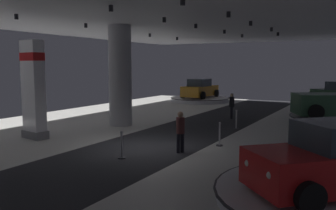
{
  "coord_description": "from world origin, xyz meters",
  "views": [
    {
      "loc": [
        7.86,
        -12.11,
        3.35
      ],
      "look_at": [
        -0.62,
        3.09,
        1.4
      ],
      "focal_mm": 38.48,
      "sensor_mm": 36.0,
      "label": 1
    }
  ],
  "objects_px": {
    "visitor_walking_far": "(232,104)",
    "display_car_deep_left": "(200,89)",
    "column_left": "(120,76)",
    "display_platform_deep_left": "(200,99)",
    "visitor_walking_near": "(180,129)",
    "brand_sign_pylon": "(33,88)",
    "display_platform_near_right": "(334,196)"
  },
  "relations": [
    {
      "from": "visitor_walking_far",
      "to": "display_car_deep_left",
      "type": "bearing_deg",
      "value": 124.89
    },
    {
      "from": "column_left",
      "to": "display_platform_deep_left",
      "type": "relative_size",
      "value": 1.03
    },
    {
      "from": "display_car_deep_left",
      "to": "visitor_walking_near",
      "type": "height_order",
      "value": "display_car_deep_left"
    },
    {
      "from": "brand_sign_pylon",
      "to": "display_platform_deep_left",
      "type": "bearing_deg",
      "value": 90.4
    },
    {
      "from": "brand_sign_pylon",
      "to": "display_platform_near_right",
      "type": "height_order",
      "value": "brand_sign_pylon"
    },
    {
      "from": "brand_sign_pylon",
      "to": "visitor_walking_near",
      "type": "bearing_deg",
      "value": 6.35
    },
    {
      "from": "brand_sign_pylon",
      "to": "visitor_walking_near",
      "type": "height_order",
      "value": "brand_sign_pylon"
    },
    {
      "from": "column_left",
      "to": "display_car_deep_left",
      "type": "distance_m",
      "value": 14.02
    },
    {
      "from": "display_platform_deep_left",
      "to": "brand_sign_pylon",
      "type": "bearing_deg",
      "value": -89.6
    },
    {
      "from": "display_car_deep_left",
      "to": "display_platform_near_right",
      "type": "bearing_deg",
      "value": -58.14
    },
    {
      "from": "brand_sign_pylon",
      "to": "display_platform_deep_left",
      "type": "distance_m",
      "value": 18.85
    },
    {
      "from": "display_car_deep_left",
      "to": "display_platform_near_right",
      "type": "relative_size",
      "value": 0.74
    },
    {
      "from": "brand_sign_pylon",
      "to": "visitor_walking_near",
      "type": "distance_m",
      "value": 7.26
    },
    {
      "from": "display_platform_deep_left",
      "to": "visitor_walking_far",
      "type": "xyz_separation_m",
      "value": [
        6.03,
        -8.68,
        0.7
      ]
    },
    {
      "from": "display_platform_deep_left",
      "to": "column_left",
      "type": "bearing_deg",
      "value": -84.29
    },
    {
      "from": "display_platform_near_right",
      "to": "visitor_walking_far",
      "type": "relative_size",
      "value": 3.67
    },
    {
      "from": "column_left",
      "to": "brand_sign_pylon",
      "type": "relative_size",
      "value": 1.24
    },
    {
      "from": "visitor_walking_near",
      "to": "visitor_walking_far",
      "type": "relative_size",
      "value": 1.0
    },
    {
      "from": "display_platform_deep_left",
      "to": "display_platform_near_right",
      "type": "relative_size",
      "value": 0.91
    },
    {
      "from": "column_left",
      "to": "brand_sign_pylon",
      "type": "xyz_separation_m",
      "value": [
        -1.26,
        -4.85,
        -0.46
      ]
    },
    {
      "from": "display_platform_deep_left",
      "to": "visitor_walking_near",
      "type": "distance_m",
      "value": 19.36
    },
    {
      "from": "display_platform_deep_left",
      "to": "visitor_walking_far",
      "type": "bearing_deg",
      "value": -55.21
    },
    {
      "from": "display_platform_deep_left",
      "to": "visitor_walking_far",
      "type": "relative_size",
      "value": 3.35
    },
    {
      "from": "visitor_walking_near",
      "to": "display_platform_near_right",
      "type": "bearing_deg",
      "value": -25.44
    },
    {
      "from": "column_left",
      "to": "visitor_walking_far",
      "type": "bearing_deg",
      "value": 48.36
    },
    {
      "from": "display_platform_near_right",
      "to": "display_car_deep_left",
      "type": "bearing_deg",
      "value": 121.86
    },
    {
      "from": "column_left",
      "to": "display_platform_near_right",
      "type": "height_order",
      "value": "column_left"
    },
    {
      "from": "visitor_walking_far",
      "to": "display_platform_near_right",
      "type": "bearing_deg",
      "value": -60.47
    },
    {
      "from": "display_car_deep_left",
      "to": "visitor_walking_far",
      "type": "relative_size",
      "value": 2.7
    },
    {
      "from": "display_car_deep_left",
      "to": "visitor_walking_near",
      "type": "distance_m",
      "value": 19.32
    },
    {
      "from": "brand_sign_pylon",
      "to": "visitor_walking_far",
      "type": "xyz_separation_m",
      "value": [
        5.9,
        10.06,
        -1.39
      ]
    },
    {
      "from": "display_platform_deep_left",
      "to": "display_car_deep_left",
      "type": "relative_size",
      "value": 1.24
    }
  ]
}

